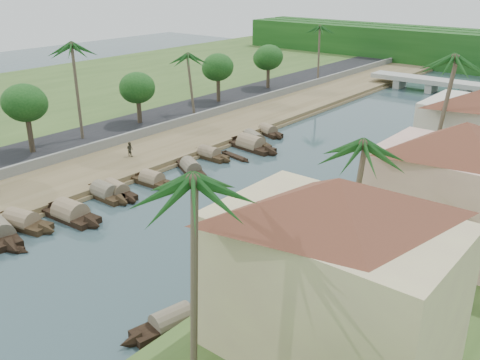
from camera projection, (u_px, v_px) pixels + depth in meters
The scene contains 35 objects.
ground at pixel (129, 249), 42.23m from camera, with size 220.00×220.00×0.00m, color #32484C.
left_bank at pixel (171, 145), 65.88m from camera, with size 10.00×180.00×0.80m, color brown.
right_bank at pixel (459, 223), 45.29m from camera, with size 16.00×180.00×1.20m, color #355120.
road at pixel (126, 130), 70.75m from camera, with size 8.00×180.00×1.40m, color black.
retaining_wall at pixel (147, 131), 67.99m from camera, with size 0.40×180.00×1.10m, color slate.
far_left_fill at pixel (19, 101), 86.29m from camera, with size 45.00×220.00×1.35m, color #355120.
bridge at pixel (449, 85), 93.51m from camera, with size 28.00×4.00×2.40m.
building_near at pixel (332, 269), 27.29m from camera, with size 14.85×14.85×10.20m.
building_mid at pixel (457, 186), 38.34m from camera, with size 14.11×14.11×9.70m.
sampan_4 at pixel (22, 222), 45.83m from camera, with size 8.00×3.40×2.22m.
sampan_5 at pixel (71, 214), 47.29m from camera, with size 8.16×2.54×2.53m.
sampan_6 at pixel (105, 193), 51.68m from camera, with size 7.30×2.02×2.18m.
sampan_7 at pixel (116, 191), 52.31m from camera, with size 7.55×2.44×2.01m.
sampan_8 at pixel (152, 180), 54.84m from camera, with size 6.56×2.00×2.04m.
sampan_9 at pixel (191, 168), 58.16m from camera, with size 7.72×5.12×2.04m.
sampan_10 at pixel (209, 155), 62.44m from camera, with size 6.98×1.71×1.96m.
sampan_11 at pixel (251, 145), 65.62m from camera, with size 9.31×2.96×2.57m.
sampan_12 at pixel (254, 140), 67.72m from camera, with size 9.06×5.83×2.22m.
sampan_13 at pixel (268, 131), 71.31m from camera, with size 6.95×3.55×1.92m.
sampan_14 at pixel (172, 322), 32.95m from camera, with size 2.82×7.41×1.82m.
sampan_15 at pixel (301, 226), 45.21m from camera, with size 4.71×7.48×2.05m.
sampan_16 at pixel (380, 178), 55.52m from camera, with size 1.81×7.27×1.82m.
canoe_1 at pixel (4, 248), 42.30m from camera, with size 4.84×2.49×0.79m.
canoe_2 at pixel (235, 157), 62.70m from camera, with size 5.32×1.72×0.77m.
palm_0 at pixel (188, 183), 23.09m from camera, with size 3.20×3.20×12.69m.
palm_1 at pixel (356, 145), 32.96m from camera, with size 3.20×3.20×11.11m.
palm_2 at pixel (445, 60), 44.93m from camera, with size 3.20×3.20×14.18m.
palm_5 at pixel (72, 47), 61.07m from camera, with size 3.20×3.20×12.78m.
palm_6 at pixel (191, 56), 73.49m from camera, with size 3.20×3.20×9.71m.
palm_8 at pixel (320, 28), 94.79m from camera, with size 3.20×3.20×11.22m.
tree_2 at pixel (26, 104), 58.26m from camera, with size 4.77×4.77×7.58m.
tree_3 at pixel (138, 89), 70.01m from camera, with size 4.62×4.62×6.58m.
tree_4 at pixel (218, 68), 81.35m from camera, with size 4.69×4.69×7.16m.
tree_5 at pixel (268, 58), 90.73m from camera, with size 4.82×4.82×7.14m.
person_far at pixel (130, 149), 60.47m from camera, with size 0.80×0.63×1.65m, color #312E22.
Camera 1 is at (30.27, -23.35, 20.70)m, focal length 40.00 mm.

